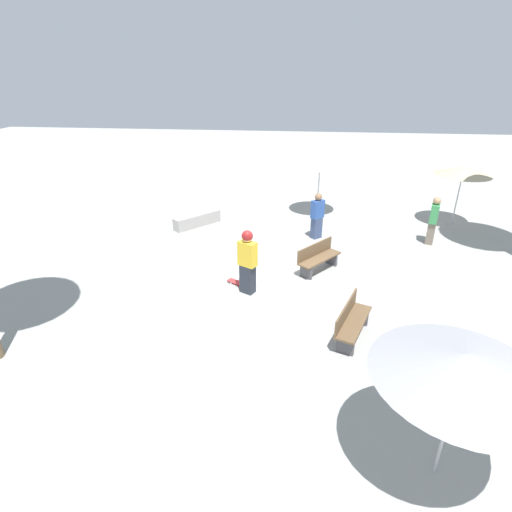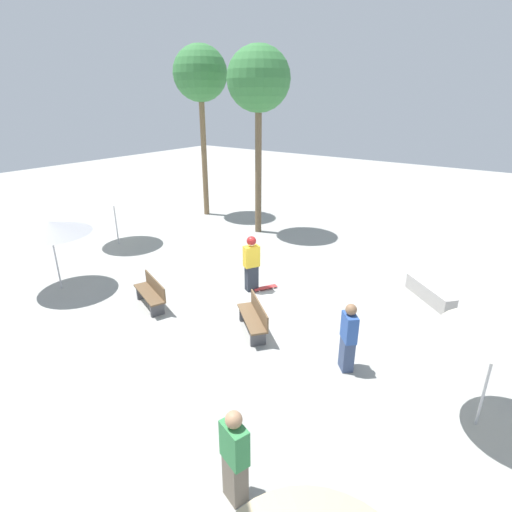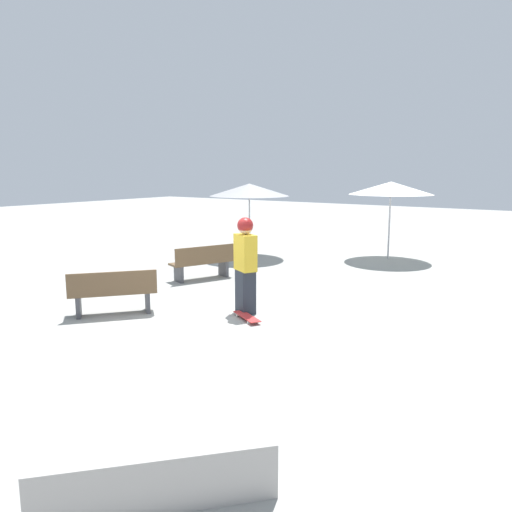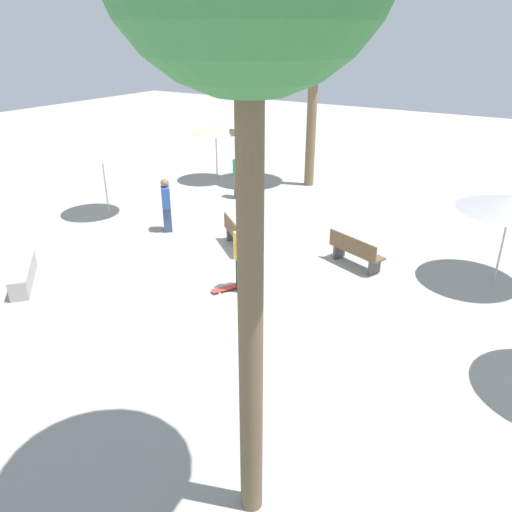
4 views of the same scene
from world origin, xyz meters
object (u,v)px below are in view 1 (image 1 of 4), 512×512
Objects in this scene: shade_umbrella_grey at (464,366)px; bystander_watching at (317,216)px; concrete_ledge at (197,220)px; bystander_far at (433,221)px; shade_umbrella_white at (131,476)px; bench_far at (318,258)px; skater_main at (247,260)px; shade_umbrella_tan at (463,171)px; bench_near at (351,321)px; shade_umbrella_cream at (320,162)px; skateboard at (240,283)px.

shade_umbrella_grey is 1.46× the size of bystander_watching.
bystander_watching is (4.58, -0.69, 0.59)m from concrete_ledge.
shade_umbrella_white is at bearing 170.19° from bystander_far.
bystander_watching reaches higher than bench_far.
shade_umbrella_white is (-0.15, -7.12, 1.16)m from skater_main.
concrete_ledge is 0.75× the size of shade_umbrella_tan.
bench_near is 0.72× the size of shade_umbrella_tan.
bystander_far is (5.92, 4.08, -0.14)m from skater_main.
shade_umbrella_grey is (1.50, -11.93, -0.11)m from shade_umbrella_cream.
bystander_watching is (1.96, 4.14, -0.15)m from skater_main.
skateboard is at bearing -22.81° from bench_far.
skater_main is 0.79× the size of shade_umbrella_tan.
bench_far is at bearing -35.87° from concrete_ledge.
shade_umbrella_white is (0.13, -7.46, 2.09)m from skateboard.
skateboard is 0.48× the size of bench_near.
concrete_ledge is at bearing -33.04° from skater_main.
shade_umbrella_tan is at bearing 60.53° from shade_umbrella_white.
skateboard is at bearing -62.37° from concrete_ledge.
shade_umbrella_cream is at bearing -141.99° from bench_far.
shade_umbrella_white is at bearing -6.00° from bench_near.
bystander_far reaches higher than concrete_ledge.
shade_umbrella_tan is (4.74, 7.90, 1.70)m from bench_near.
skater_main is 0.76× the size of shade_umbrella_cream.
skateboard is 0.52× the size of bench_far.
shade_umbrella_tan is 0.95× the size of shade_umbrella_grey.
bystander_watching is at bearing -91.16° from skateboard.
concrete_ledge is 8.60m from bystander_far.
shade_umbrella_grey is at bearing -58.01° from concrete_ledge.
concrete_ledge is at bearing -120.42° from bench_near.
shade_umbrella_grey reaches higher than bench_far.
bench_far is at bearing 47.08° from bystander_watching.
shade_umbrella_grey is 1.45× the size of bystander_far.
bystander_far is (3.97, 2.56, 0.41)m from bench_far.
bystander_far is (6.07, 11.20, -1.30)m from shade_umbrella_white.
shade_umbrella_white is 14.15m from shade_umbrella_cream.
skater_main is 9.64m from shade_umbrella_tan.
shade_umbrella_cream reaches higher than shade_umbrella_tan.
bench_far is at bearing -147.55° from bench_near.
skateboard is 0.35× the size of shade_umbrella_tan.
shade_umbrella_cream is (4.69, 2.03, 1.95)m from concrete_ledge.
bench_far is (-0.66, 3.29, 0.00)m from bench_near.
shade_umbrella_tan is 5.33m from shade_umbrella_cream.
concrete_ledge is at bearing 101.72° from shade_umbrella_white.
skater_main is 4.58m from bystander_watching.
shade_umbrella_grey is 9.43m from bystander_watching.
skateboard is at bearing 125.32° from shade_umbrella_grey.
bench_far is 9.06m from shade_umbrella_white.
skater_main is 0.74× the size of shade_umbrella_white.
bench_near is 6.26m from shade_umbrella_white.
shade_umbrella_grey is at bearing 153.46° from skater_main.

